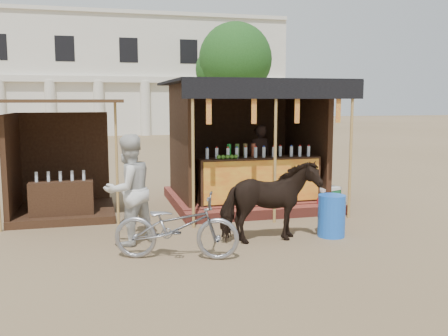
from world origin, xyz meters
TOP-DOWN VIEW (x-y plane):
  - ground at (0.00, 0.00)m, footprint 120.00×120.00m
  - main_stall at (1.02, 3.36)m, footprint 3.60×3.61m
  - secondary_stall at (-3.17, 3.24)m, footprint 2.40×2.40m
  - cow at (0.44, 0.29)m, footprint 1.68×0.86m
  - motorbike at (-1.20, -0.18)m, footprint 1.99×1.20m
  - bystander at (-1.83, 0.79)m, footprint 1.11×1.05m
  - blue_barrel at (1.62, 0.37)m, footprint 0.58×0.58m
  - red_crate at (2.40, 2.00)m, footprint 0.50×0.49m
  - cooler at (2.55, 2.56)m, footprint 0.76×0.66m
  - background_building at (-2.00, 29.94)m, footprint 26.00×7.45m
  - tree at (5.81, 22.14)m, footprint 4.50×4.40m

SIDE VIEW (x-z plane):
  - ground at x=0.00m, z-range 0.00..0.00m
  - red_crate at x=2.40m, z-range 0.00..0.33m
  - cooler at x=2.55m, z-range 0.00..0.46m
  - blue_barrel at x=1.62m, z-range 0.00..0.73m
  - motorbike at x=-1.20m, z-range 0.00..0.99m
  - cow at x=0.44m, z-range 0.00..1.37m
  - secondary_stall at x=-3.17m, z-range -0.34..2.04m
  - bystander at x=-1.83m, z-range 0.00..1.82m
  - main_stall at x=1.02m, z-range -0.37..2.41m
  - background_building at x=-2.00m, z-range -0.11..8.07m
  - tree at x=5.81m, z-range 1.13..8.13m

